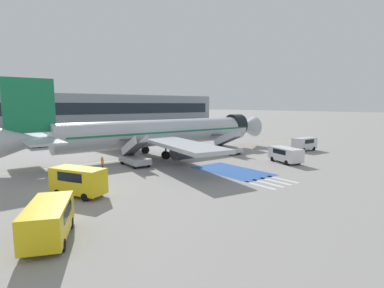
{
  "coord_description": "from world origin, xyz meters",
  "views": [
    {
      "loc": [
        -25.3,
        -37.2,
        7.44
      ],
      "look_at": [
        1.18,
        -4.0,
        1.85
      ],
      "focal_mm": 28.0,
      "sensor_mm": 36.0,
      "label": 1
    }
  ],
  "objects_px": {
    "fuel_tanker": "(54,136)",
    "service_van_3": "(48,219)",
    "airliner": "(160,133)",
    "service_van_2": "(304,143)",
    "service_van_1": "(286,154)",
    "ground_crew_0": "(179,153)",
    "service_van_0": "(78,180)",
    "boarding_stairs_aft": "(135,158)",
    "boarding_stairs_forward": "(227,147)",
    "ground_crew_1": "(102,163)",
    "terminal_building": "(71,110)"
  },
  "relations": [
    {
      "from": "fuel_tanker",
      "to": "service_van_3",
      "type": "bearing_deg",
      "value": -18.78
    },
    {
      "from": "airliner",
      "to": "service_van_2",
      "type": "distance_m",
      "value": 23.52
    },
    {
      "from": "service_van_1",
      "to": "ground_crew_0",
      "type": "height_order",
      "value": "service_van_1"
    },
    {
      "from": "airliner",
      "to": "ground_crew_0",
      "type": "height_order",
      "value": "airliner"
    },
    {
      "from": "fuel_tanker",
      "to": "service_van_0",
      "type": "height_order",
      "value": "fuel_tanker"
    },
    {
      "from": "boarding_stairs_aft",
      "to": "boarding_stairs_forward",
      "type": "bearing_deg",
      "value": 0.0
    },
    {
      "from": "boarding_stairs_aft",
      "to": "service_van_3",
      "type": "xyz_separation_m",
      "value": [
        -13.44,
        -15.56,
        0.27
      ]
    },
    {
      "from": "service_van_3",
      "to": "ground_crew_1",
      "type": "height_order",
      "value": "service_van_3"
    },
    {
      "from": "service_van_2",
      "to": "service_van_3",
      "type": "height_order",
      "value": "service_van_2"
    },
    {
      "from": "service_van_0",
      "to": "ground_crew_0",
      "type": "distance_m",
      "value": 17.58
    },
    {
      "from": "service_van_3",
      "to": "ground_crew_0",
      "type": "xyz_separation_m",
      "value": [
        19.72,
        14.91,
        -0.29
      ]
    },
    {
      "from": "boarding_stairs_forward",
      "to": "service_van_0",
      "type": "bearing_deg",
      "value": -160.63
    },
    {
      "from": "service_van_2",
      "to": "ground_crew_0",
      "type": "bearing_deg",
      "value": -101.81
    },
    {
      "from": "fuel_tanker",
      "to": "service_van_3",
      "type": "height_order",
      "value": "fuel_tanker"
    },
    {
      "from": "service_van_3",
      "to": "ground_crew_1",
      "type": "distance_m",
      "value": 16.92
    },
    {
      "from": "boarding_stairs_forward",
      "to": "boarding_stairs_aft",
      "type": "height_order",
      "value": "boarding_stairs_aft"
    },
    {
      "from": "boarding_stairs_forward",
      "to": "ground_crew_0",
      "type": "bearing_deg",
      "value": -177.24
    },
    {
      "from": "ground_crew_0",
      "to": "service_van_2",
      "type": "bearing_deg",
      "value": 65.48
    },
    {
      "from": "fuel_tanker",
      "to": "service_van_3",
      "type": "xyz_separation_m",
      "value": [
        -10.57,
        -41.01,
        -0.46
      ]
    },
    {
      "from": "boarding_stairs_forward",
      "to": "terminal_building",
      "type": "distance_m",
      "value": 74.91
    },
    {
      "from": "airliner",
      "to": "ground_crew_1",
      "type": "bearing_deg",
      "value": -62.07
    },
    {
      "from": "fuel_tanker",
      "to": "service_van_0",
      "type": "bearing_deg",
      "value": -15.43
    },
    {
      "from": "boarding_stairs_aft",
      "to": "fuel_tanker",
      "type": "xyz_separation_m",
      "value": [
        -2.87,
        25.45,
        0.74
      ]
    },
    {
      "from": "service_van_0",
      "to": "service_van_3",
      "type": "relative_size",
      "value": 0.94
    },
    {
      "from": "service_van_1",
      "to": "boarding_stairs_forward",
      "type": "bearing_deg",
      "value": 110.35
    },
    {
      "from": "boarding_stairs_forward",
      "to": "service_van_0",
      "type": "distance_m",
      "value": 26.18
    },
    {
      "from": "service_van_1",
      "to": "service_van_2",
      "type": "bearing_deg",
      "value": 37.34
    },
    {
      "from": "fuel_tanker",
      "to": "service_van_0",
      "type": "xyz_separation_m",
      "value": [
        -6.64,
        -33.82,
        -0.32
      ]
    },
    {
      "from": "boarding_stairs_aft",
      "to": "service_van_2",
      "type": "height_order",
      "value": "boarding_stairs_aft"
    },
    {
      "from": "boarding_stairs_aft",
      "to": "service_van_0",
      "type": "height_order",
      "value": "boarding_stairs_aft"
    },
    {
      "from": "ground_crew_1",
      "to": "fuel_tanker",
      "type": "bearing_deg",
      "value": -173.98
    },
    {
      "from": "boarding_stairs_aft",
      "to": "terminal_building",
      "type": "xyz_separation_m",
      "value": [
        14.95,
        74.26,
        4.57
      ]
    },
    {
      "from": "ground_crew_0",
      "to": "airliner",
      "type": "bearing_deg",
      "value": 168.98
    },
    {
      "from": "fuel_tanker",
      "to": "terminal_building",
      "type": "relative_size",
      "value": 0.08
    },
    {
      "from": "service_van_3",
      "to": "terminal_building",
      "type": "distance_m",
      "value": 94.3
    },
    {
      "from": "service_van_1",
      "to": "ground_crew_0",
      "type": "bearing_deg",
      "value": 151.64
    },
    {
      "from": "fuel_tanker",
      "to": "service_van_2",
      "type": "relative_size",
      "value": 2.02
    },
    {
      "from": "service_van_1",
      "to": "ground_crew_1",
      "type": "bearing_deg",
      "value": 172.62
    },
    {
      "from": "terminal_building",
      "to": "boarding_stairs_forward",
      "type": "bearing_deg",
      "value": -89.62
    },
    {
      "from": "airliner",
      "to": "fuel_tanker",
      "type": "height_order",
      "value": "airliner"
    },
    {
      "from": "service_van_0",
      "to": "service_van_1",
      "type": "bearing_deg",
      "value": 146.69
    },
    {
      "from": "service_van_3",
      "to": "boarding_stairs_aft",
      "type": "bearing_deg",
      "value": -106.57
    },
    {
      "from": "service_van_2",
      "to": "ground_crew_1",
      "type": "distance_m",
      "value": 32.29
    },
    {
      "from": "service_van_1",
      "to": "ground_crew_0",
      "type": "distance_m",
      "value": 13.9
    },
    {
      "from": "service_van_1",
      "to": "ground_crew_1",
      "type": "height_order",
      "value": "service_van_1"
    },
    {
      "from": "service_van_2",
      "to": "terminal_building",
      "type": "bearing_deg",
      "value": -167.7
    },
    {
      "from": "service_van_0",
      "to": "ground_crew_0",
      "type": "bearing_deg",
      "value": 177.7
    },
    {
      "from": "service_van_0",
      "to": "boarding_stairs_forward",
      "type": "bearing_deg",
      "value": 169.11
    },
    {
      "from": "fuel_tanker",
      "to": "service_van_0",
      "type": "distance_m",
      "value": 34.47
    },
    {
      "from": "boarding_stairs_forward",
      "to": "fuel_tanker",
      "type": "bearing_deg",
      "value": 127.09
    }
  ]
}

